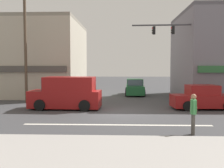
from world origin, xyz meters
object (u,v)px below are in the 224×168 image
object	(u,v)px
pedestrian_foreground_with_bag	(193,111)
utility_pole_near_left	(25,44)
traffic_light_mast	(182,48)
van_crossing_leftbound	(67,94)
sedan_crossing_rightbound	(135,88)
sedan_crossing_center	(203,98)

from	to	relation	value
pedestrian_foreground_with_bag	utility_pole_near_left	bearing A→B (deg)	138.04
traffic_light_mast	pedestrian_foreground_with_bag	world-z (taller)	traffic_light_mast
utility_pole_near_left	pedestrian_foreground_with_bag	bearing A→B (deg)	-41.96
traffic_light_mast	van_crossing_leftbound	xyz separation A→B (m)	(-8.20, -3.17, -3.17)
utility_pole_near_left	sedan_crossing_rightbound	world-z (taller)	utility_pole_near_left
sedan_crossing_rightbound	van_crossing_leftbound	distance (m)	10.09
utility_pole_near_left	van_crossing_leftbound	size ratio (longest dim) A/B	1.88
traffic_light_mast	van_crossing_leftbound	bearing A→B (deg)	-158.84
pedestrian_foreground_with_bag	sedan_crossing_rightbound	bearing A→B (deg)	96.08
traffic_light_mast	sedan_crossing_center	bearing A→B (deg)	-75.60
traffic_light_mast	sedan_crossing_rightbound	world-z (taller)	traffic_light_mast
traffic_light_mast	van_crossing_leftbound	size ratio (longest dim) A/B	1.33
sedan_crossing_center	sedan_crossing_rightbound	bearing A→B (deg)	115.33
sedan_crossing_rightbound	utility_pole_near_left	bearing A→B (deg)	-145.66
traffic_light_mast	sedan_crossing_center	distance (m)	4.59
utility_pole_near_left	sedan_crossing_rightbound	size ratio (longest dim) A/B	2.13
utility_pole_near_left	van_crossing_leftbound	xyz separation A→B (m)	(3.77, -2.89, -3.54)
traffic_light_mast	sedan_crossing_center	size ratio (longest dim) A/B	1.48
sedan_crossing_rightbound	sedan_crossing_center	bearing A→B (deg)	-64.67
sedan_crossing_center	pedestrian_foreground_with_bag	world-z (taller)	pedestrian_foreground_with_bag
utility_pole_near_left	pedestrian_foreground_with_bag	distance (m)	14.30
utility_pole_near_left	traffic_light_mast	world-z (taller)	utility_pole_near_left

